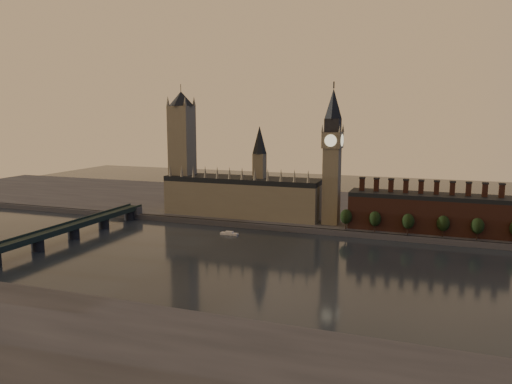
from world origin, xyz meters
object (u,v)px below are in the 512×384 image
big_ben (332,155)px  river_boat (229,233)px  victoria_tower (182,148)px  westminster_bridge (53,234)px

big_ben → river_boat: bearing=-145.4°
victoria_tower → westminster_bridge: (-35.00, -117.70, -51.65)m
victoria_tower → westminster_bridge: bearing=-106.6°
victoria_tower → river_boat: (64.56, -50.20, -58.07)m
big_ben → river_boat: big_ben is taller
victoria_tower → big_ben: victoria_tower is taller
victoria_tower → big_ben: (130.00, -5.00, -2.26)m
westminster_bridge → victoria_tower: bearing=73.4°
river_boat → westminster_bridge: bearing=-143.6°
victoria_tower → big_ben: bearing=-2.2°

